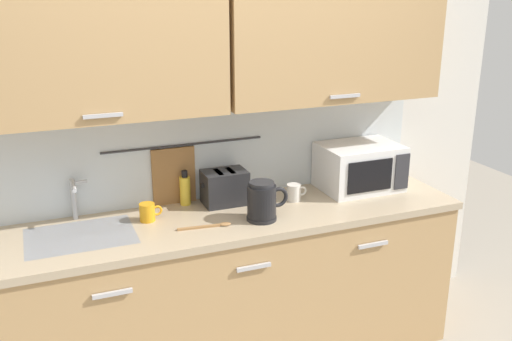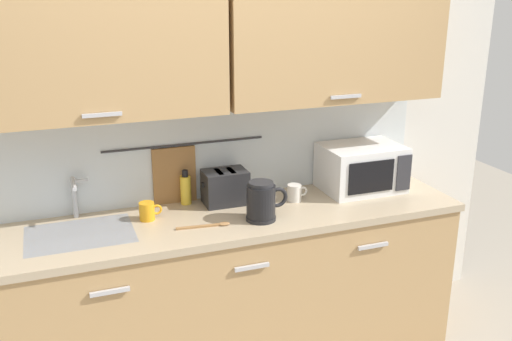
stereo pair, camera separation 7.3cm
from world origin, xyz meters
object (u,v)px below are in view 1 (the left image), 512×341
Objects in this scene: wooden_spoon at (211,226)px; electric_kettle at (262,201)px; toaster at (225,187)px; mug_near_sink at (148,212)px; mug_by_kettle at (294,192)px; microwave at (359,167)px; dish_soap_bottle at (185,190)px.

electric_kettle is at bearing -1.55° from wooden_spoon.
electric_kettle reaches higher than toaster.
wooden_spoon is at bearing -35.30° from mug_near_sink.
mug_by_kettle is at bearing 34.90° from electric_kettle.
dish_soap_bottle is (-1.03, 0.13, -0.05)m from microwave.
electric_kettle reaches higher than mug_by_kettle.
toaster reaches higher than mug_by_kettle.
microwave is 1.03m from wooden_spoon.
toaster reaches higher than wooden_spoon.
mug_by_kettle is at bearing -175.11° from microwave.
toaster is at bearing 175.70° from microwave.
electric_kettle is at bearing -162.34° from microwave.
mug_by_kettle is (0.59, -0.17, -0.04)m from dish_soap_bottle.
microwave reaches higher than mug_near_sink.
microwave reaches higher than electric_kettle.
electric_kettle is 0.82× the size of wooden_spoon.
toaster is 0.40m from mug_by_kettle.
dish_soap_bottle is at bearing 172.76° from microwave.
mug_near_sink is at bearing -147.46° from dish_soap_bottle.
mug_by_kettle is (-0.44, -0.04, -0.09)m from microwave.
wooden_spoon is (-0.28, 0.01, -0.10)m from electric_kettle.
electric_kettle is 0.89× the size of toaster.
toaster is (0.21, -0.07, 0.01)m from dish_soap_bottle.
microwave is 1.28m from mug_near_sink.
microwave is 0.83m from toaster.
dish_soap_bottle is 1.63× the size of mug_near_sink.
mug_by_kettle is at bearing -16.04° from dish_soap_bottle.
toaster is (0.45, 0.09, 0.05)m from mug_near_sink.
electric_kettle is at bearing -69.72° from toaster.
mug_near_sink and mug_by_kettle have the same top height.
dish_soap_bottle is at bearing 161.64° from toaster.
mug_near_sink is at bearing 178.99° from mug_by_kettle.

